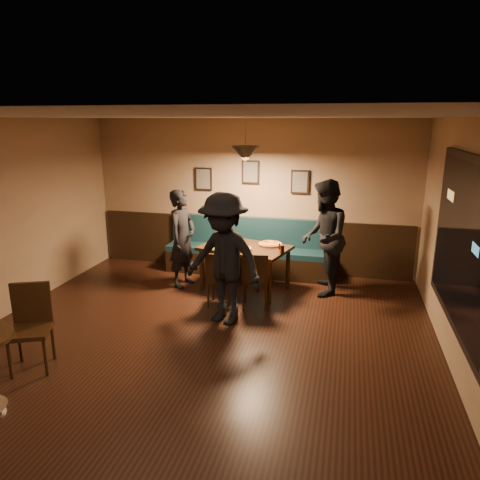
{
  "coord_description": "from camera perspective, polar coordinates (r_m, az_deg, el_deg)",
  "views": [
    {
      "loc": [
        1.74,
        -4.51,
        2.77
      ],
      "look_at": [
        0.14,
        2.06,
        0.95
      ],
      "focal_mm": 33.54,
      "sensor_mm": 36.0,
      "label": 1
    }
  ],
  "objects": [
    {
      "name": "diner_right",
      "position": [
        7.31,
        10.63,
        0.28
      ],
      "size": [
        0.77,
        0.96,
        1.87
      ],
      "primitive_type": "imported",
      "rotation": [
        0.0,
        0.0,
        -1.5
      ],
      "color": "black",
      "rests_on": "floor"
    },
    {
      "name": "tabasco_bottle",
      "position": [
        7.23,
        5.03,
        -0.76
      ],
      "size": [
        0.03,
        0.03,
        0.11
      ],
      "primitive_type": "cylinder",
      "rotation": [
        0.0,
        0.0,
        0.32
      ],
      "color": "#8B0409",
      "rests_on": "dining_table"
    },
    {
      "name": "wall_right",
      "position": [
        4.88,
        28.06,
        -3.06
      ],
      "size": [
        0.0,
        7.0,
        7.0
      ],
      "primitive_type": "plane",
      "rotation": [
        1.57,
        0.0,
        -1.57
      ],
      "color": "#8C704F",
      "rests_on": "ground"
    },
    {
      "name": "ceiling",
      "position": [
        4.83,
        -7.72,
        15.31
      ],
      "size": [
        7.0,
        7.0,
        0.0
      ],
      "primitive_type": "plane",
      "rotation": [
        3.14,
        0.0,
        0.0
      ],
      "color": "silver",
      "rests_on": "ground"
    },
    {
      "name": "pizza_c",
      "position": [
        7.46,
        3.87,
        -0.5
      ],
      "size": [
        0.39,
        0.39,
        0.04
      ],
      "primitive_type": "cylinder",
      "rotation": [
        0.0,
        0.0,
        -0.01
      ],
      "color": "gold",
      "rests_on": "dining_table"
    },
    {
      "name": "chair_near_left",
      "position": [
        6.86,
        -2.46,
        -4.86
      ],
      "size": [
        0.41,
        0.41,
        0.87
      ],
      "primitive_type": null,
      "rotation": [
        0.0,
        0.0,
        0.08
      ],
      "color": "black",
      "rests_on": "floor"
    },
    {
      "name": "cafe_chair_far",
      "position": [
        5.65,
        -25.22,
        -10.24
      ],
      "size": [
        0.57,
        0.57,
        0.98
      ],
      "primitive_type": null,
      "rotation": [
        0.0,
        0.0,
        3.55
      ],
      "color": "black",
      "rests_on": "floor"
    },
    {
      "name": "diner_left",
      "position": [
        7.62,
        -7.36,
        0.19
      ],
      "size": [
        0.51,
        0.67,
        1.66
      ],
      "primitive_type": "imported",
      "rotation": [
        0.0,
        0.0,
        1.37
      ],
      "color": "black",
      "rests_on": "floor"
    },
    {
      "name": "napkin_a",
      "position": [
        7.72,
        -2.85,
        -0.11
      ],
      "size": [
        0.17,
        0.17,
        0.01
      ],
      "primitive_type": "cube",
      "rotation": [
        0.0,
        0.0,
        0.15
      ],
      "color": "#1E7238",
      "rests_on": "dining_table"
    },
    {
      "name": "floor",
      "position": [
        5.57,
        -6.68,
        -14.87
      ],
      "size": [
        7.0,
        7.0,
        0.0
      ],
      "primitive_type": "plane",
      "color": "black",
      "rests_on": "ground"
    },
    {
      "name": "diner_front",
      "position": [
        6.14,
        -2.07,
        -2.45
      ],
      "size": [
        1.35,
        1.04,
        1.84
      ],
      "primitive_type": "imported",
      "rotation": [
        0.0,
        0.0,
        -0.34
      ],
      "color": "black",
      "rests_on": "floor"
    },
    {
      "name": "cutlery_set",
      "position": [
        7.03,
        -0.27,
        -1.61
      ],
      "size": [
        0.2,
        0.1,
        0.0
      ],
      "primitive_type": "cube",
      "rotation": [
        0.0,
        0.0,
        1.19
      ],
      "color": "silver",
      "rests_on": "dining_table"
    },
    {
      "name": "picture_left",
      "position": [
        8.47,
        -4.66,
        7.76
      ],
      "size": [
        0.32,
        0.04,
        0.42
      ],
      "primitive_type": "cube",
      "color": "black",
      "rests_on": "wall_back"
    },
    {
      "name": "wainscot",
      "position": [
        8.47,
        1.3,
        -0.48
      ],
      "size": [
        5.88,
        0.06,
        1.0
      ],
      "primitive_type": "cube",
      "color": "black",
      "rests_on": "ground"
    },
    {
      "name": "soda_glass",
      "position": [
        6.99,
        5.4,
        -1.23
      ],
      "size": [
        0.07,
        0.07,
        0.14
      ],
      "primitive_type": "cylinder",
      "rotation": [
        0.0,
        0.0,
        -0.19
      ],
      "color": "black",
      "rests_on": "dining_table"
    },
    {
      "name": "pizza_b",
      "position": [
        7.18,
        0.0,
        -1.1
      ],
      "size": [
        0.37,
        0.37,
        0.04
      ],
      "primitive_type": "cylinder",
      "rotation": [
        0.0,
        0.0,
        0.01
      ],
      "color": "orange",
      "rests_on": "dining_table"
    },
    {
      "name": "booth_bench",
      "position": [
        8.22,
        0.9,
        -0.97
      ],
      "size": [
        3.0,
        0.6,
        1.0
      ],
      "primitive_type": null,
      "color": "#0F232D",
      "rests_on": "ground"
    },
    {
      "name": "pendant_lamp",
      "position": [
        7.12,
        0.68,
        10.88
      ],
      "size": [
        0.44,
        0.44,
        0.25
      ],
      "primitive_type": "cone",
      "rotation": [
        3.14,
        0.0,
        0.0
      ],
      "color": "black",
      "rests_on": "ceiling"
    },
    {
      "name": "window_frame",
      "position": [
        5.31,
        26.51,
        -0.38
      ],
      "size": [
        0.06,
        2.56,
        1.86
      ],
      "primitive_type": "cube",
      "color": "black",
      "rests_on": "wall_right"
    },
    {
      "name": "pizza_a",
      "position": [
        7.56,
        -1.96,
        -0.28
      ],
      "size": [
        0.5,
        0.5,
        0.04
      ],
      "primitive_type": "cylinder",
      "rotation": [
        0.0,
        0.0,
        0.42
      ],
      "color": "gold",
      "rests_on": "dining_table"
    },
    {
      "name": "dining_table",
      "position": [
        7.49,
        0.63,
        -3.58
      ],
      "size": [
        1.58,
        1.23,
        0.75
      ],
      "primitive_type": "cube",
      "rotation": [
        0.0,
        0.0,
        -0.26
      ],
      "color": "black",
      "rests_on": "floor"
    },
    {
      "name": "wall_back",
      "position": [
        8.31,
        1.38,
        5.57
      ],
      "size": [
        6.0,
        0.0,
        6.0
      ],
      "primitive_type": "plane",
      "rotation": [
        1.57,
        0.0,
        0.0
      ],
      "color": "#8C704F",
      "rests_on": "ground"
    },
    {
      "name": "chair_near_right",
      "position": [
        6.79,
        1.95,
        -5.01
      ],
      "size": [
        0.44,
        0.44,
        0.88
      ],
      "primitive_type": null,
      "rotation": [
        0.0,
        0.0,
        0.16
      ],
      "color": "black",
      "rests_on": "floor"
    },
    {
      "name": "picture_right",
      "position": [
        8.09,
        7.64,
        7.34
      ],
      "size": [
        0.32,
        0.04,
        0.42
      ],
      "primitive_type": "cube",
      "color": "black",
      "rests_on": "wall_back"
    },
    {
      "name": "window_glass",
      "position": [
        5.3,
        26.2,
        -0.36
      ],
      "size": [
        0.0,
        2.4,
        2.4
      ],
      "primitive_type": "plane",
      "rotation": [
        1.57,
        0.0,
        -1.57
      ],
      "color": "black",
      "rests_on": "wall_right"
    },
    {
      "name": "napkin_b",
      "position": [
        7.28,
        -3.66,
        -1.06
      ],
      "size": [
        0.17,
        0.17,
        0.01
      ],
      "primitive_type": "cube",
      "rotation": [
        0.0,
        0.0,
        0.15
      ],
      "color": "#207927",
      "rests_on": "dining_table"
    },
    {
      "name": "picture_center",
      "position": [
        8.21,
        1.36,
        8.64
      ],
      "size": [
        0.32,
        0.04,
        0.42
      ],
      "primitive_type": "cube",
      "color": "black",
      "rests_on": "wall_back"
    }
  ]
}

